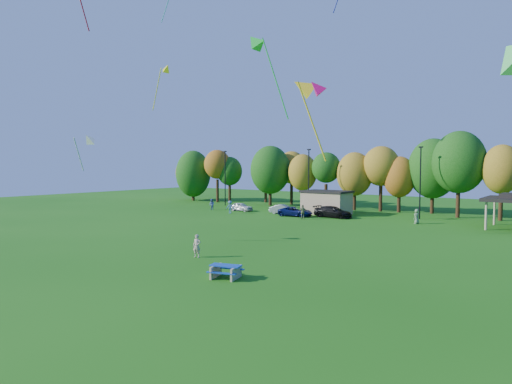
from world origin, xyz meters
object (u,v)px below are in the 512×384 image
Objects in this scene: car_a at (241,207)px; car_b at (284,209)px; car_c at (295,212)px; kite_flyer at (197,246)px; picnic_table at (226,270)px; car_d at (333,212)px.

car_b reaches higher than car_a.
kite_flyer is at bearing -169.66° from car_c.
car_b is (7.18, 0.46, 0.02)m from car_a.
picnic_table is at bearing -168.49° from car_b.
picnic_table is at bearing -162.00° from car_c.
picnic_table is 33.46m from car_d.
car_d is at bearing 89.81° from picnic_table.
car_a is 0.94× the size of car_b.
car_b reaches higher than picnic_table.
car_d reaches higher than picnic_table.
car_b is (-16.72, 31.96, 0.17)m from picnic_table.
car_b reaches higher than car_c.
car_d is (-3.56, 28.74, -0.12)m from kite_flyer.
kite_flyer reaches higher than car_d.
picnic_table is 36.07m from car_b.
car_a is (-18.21, 28.10, -0.23)m from kite_flyer.
kite_flyer is 0.44× the size of car_b.
car_a is at bearing 77.53° from car_c.
picnic_table is at bearing -46.26° from kite_flyer.
car_a is 0.80× the size of car_c.
kite_flyer is 28.26m from car_c.
car_b is (-11.03, 28.56, -0.21)m from kite_flyer.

